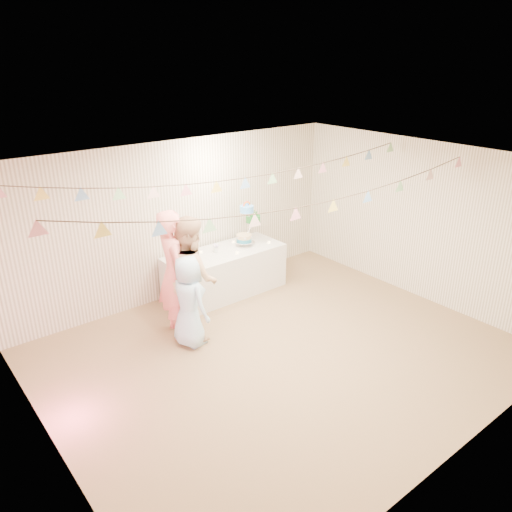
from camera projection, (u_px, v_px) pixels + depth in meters
floor at (281, 354)px, 6.86m from camera, size 6.00×6.00×0.00m
ceiling at (285, 167)px, 5.87m from camera, size 6.00×6.00×0.00m
back_wall at (182, 220)px, 8.16m from camera, size 6.00×6.00×0.00m
front_wall at (464, 353)px, 4.56m from camera, size 6.00×6.00×0.00m
left_wall at (41, 349)px, 4.63m from camera, size 5.00×5.00×0.00m
right_wall at (421, 221)px, 8.10m from camera, size 5.00×5.00×0.00m
table at (225, 272)px, 8.46m from camera, size 2.05×0.82×0.77m
cake_stand at (248, 225)px, 8.54m from camera, size 0.63×0.37×0.71m
cake_bottom at (244, 242)px, 8.51m from camera, size 0.31×0.31×0.15m
cake_middle at (253, 221)px, 8.70m from camera, size 0.27×0.27×0.22m
cake_top_tier at (247, 210)px, 8.38m from camera, size 0.25×0.25×0.19m
platter at (199, 260)px, 7.96m from camera, size 0.32×0.32×0.02m
posy at (216, 249)px, 8.25m from camera, size 0.13×0.13×0.15m
person_adult_a at (174, 274)px, 7.03m from camera, size 0.59×0.77×1.89m
person_adult_b at (191, 276)px, 7.08m from camera, size 0.85×1.00×1.79m
person_child at (189, 301)px, 6.87m from camera, size 0.50×0.70×1.33m
bunting_back at (231, 171)px, 6.75m from camera, size 5.60×1.10×0.40m
bunting_front at (296, 193)px, 5.83m from camera, size 5.60×0.90×0.36m
tealight_0 at (188, 265)px, 7.73m from camera, size 0.04×0.04×0.03m
tealight_1 at (201, 252)px, 8.23m from camera, size 0.04×0.04×0.03m
tealight_2 at (237, 253)px, 8.20m from camera, size 0.04×0.04×0.03m
tealight_3 at (233, 242)px, 8.67m from camera, size 0.04×0.04×0.03m
tealight_4 at (269, 242)px, 8.65m from camera, size 0.04×0.04×0.03m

